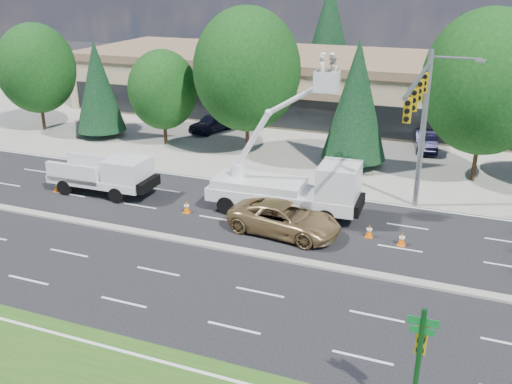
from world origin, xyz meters
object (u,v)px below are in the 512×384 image
at_px(utility_pickup, 107,178).
at_px(minivan, 285,219).
at_px(bucket_truck, 295,183).
at_px(street_sign_pole, 419,353).
at_px(signal_mast, 422,112).

xyz_separation_m(utility_pickup, minivan, (11.96, -1.41, -0.18)).
bearing_deg(bucket_truck, minivan, -86.83).
height_order(street_sign_pole, utility_pickup, street_sign_pole).
distance_m(signal_mast, utility_pickup, 18.83).
bearing_deg(street_sign_pole, minivan, 125.26).
xyz_separation_m(signal_mast, bucket_truck, (-6.20, -1.71, -4.15)).
xyz_separation_m(utility_pickup, bucket_truck, (11.71, 1.13, 0.91)).
relative_size(utility_pickup, bucket_truck, 0.70).
distance_m(utility_pickup, minivan, 12.04).
height_order(signal_mast, street_sign_pole, signal_mast).
bearing_deg(utility_pickup, bucket_truck, 4.74).
relative_size(street_sign_pole, minivan, 0.68).
distance_m(street_sign_pole, utility_pickup, 23.59).
relative_size(utility_pickup, minivan, 1.08).
distance_m(street_sign_pole, minivan, 13.82).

